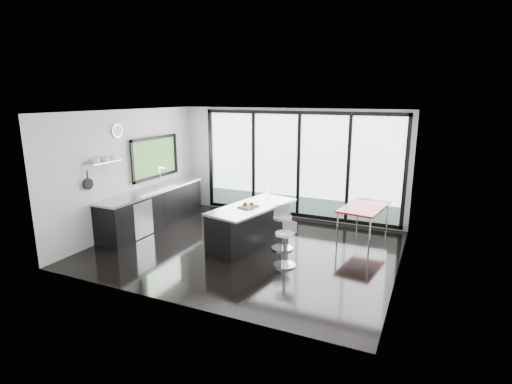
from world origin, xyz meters
The scene contains 11 objects.
floor centered at (0.00, 0.00, 0.00)m, with size 6.00×5.00×0.00m, color black.
ceiling centered at (0.00, 0.00, 2.80)m, with size 6.00×5.00×0.00m, color white.
wall_back centered at (0.27, 2.47, 1.27)m, with size 6.00×0.09×2.80m.
wall_front centered at (0.00, -2.50, 1.40)m, with size 6.00×0.00×2.80m, color silver.
wall_left centered at (-2.97, 0.27, 1.56)m, with size 0.26×5.00×2.80m.
wall_right centered at (3.00, 0.00, 1.40)m, with size 0.00×5.00×2.80m, color silver.
counter_cabinets centered at (-2.67, 0.40, 0.46)m, with size 0.69×3.24×1.36m.
island centered at (-0.04, 0.28, 0.44)m, with size 1.30×2.24×1.12m.
bar_stool_near centered at (1.05, -0.49, 0.33)m, with size 0.41×0.41×0.66m, color silver.
bar_stool_far centered at (0.71, 0.28, 0.35)m, with size 0.45×0.45×0.71m, color silver.
red_table centered at (2.11, 1.61, 0.37)m, with size 0.79×1.38×0.74m, color maroon.
Camera 1 is at (3.45, -7.02, 3.10)m, focal length 28.00 mm.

